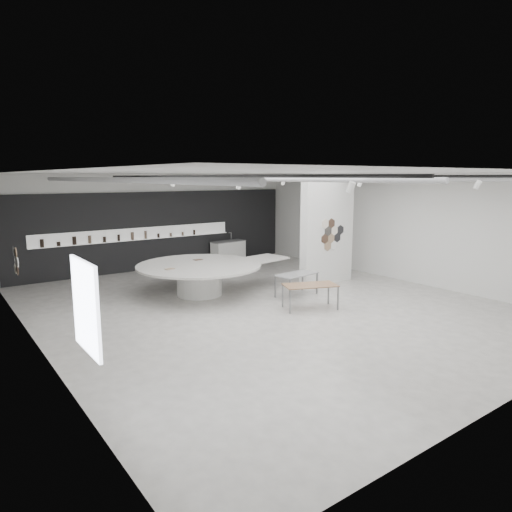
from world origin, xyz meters
TOP-DOWN VIEW (x-y plane):
  - room at (-0.09, -0.00)m, footprint 12.02×14.02m
  - back_wall_display at (-0.08, 6.93)m, footprint 11.80×0.27m
  - partition_column at (3.50, 1.00)m, footprint 2.20×0.38m
  - display_island at (-0.85, 2.13)m, footprint 5.32×4.36m
  - sample_table_wood at (0.84, -1.04)m, footprint 1.65×1.24m
  - sample_table_stone at (1.48, 0.27)m, footprint 1.45×0.86m
  - kitchen_counter at (2.97, 6.55)m, footprint 1.64×0.79m

SIDE VIEW (x-z plane):
  - kitchen_counter at x=2.97m, z-range -0.17..1.07m
  - sample_table_stone at x=1.48m, z-range 0.29..1.00m
  - sample_table_wood at x=0.84m, z-range 0.30..0.99m
  - display_island at x=-0.85m, z-range 0.15..1.14m
  - back_wall_display at x=-0.08m, z-range -0.01..3.09m
  - partition_column at x=3.50m, z-range 0.00..3.60m
  - room at x=-0.09m, z-range 0.16..3.98m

